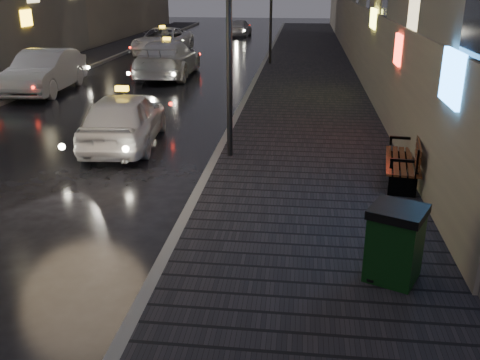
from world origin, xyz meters
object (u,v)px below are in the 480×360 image
object	(u,v)px
taxi_mid	(168,59)
taxi_near	(124,119)
car_left_mid	(45,71)
taxi_far	(163,41)
trash_bin	(395,243)
bench	(407,160)
lamp_near	(229,19)
car_far	(239,27)

from	to	relation	value
taxi_mid	taxi_near	bearing A→B (deg)	96.13
taxi_near	taxi_mid	distance (m)	11.20
car_left_mid	taxi_far	world-z (taller)	car_left_mid
trash_bin	taxi_near	bearing A→B (deg)	158.08
bench	taxi_near	xyz separation A→B (m)	(-7.14, 2.49, 0.09)
trash_bin	taxi_mid	distance (m)	19.37
taxi_near	taxi_far	size ratio (longest dim) A/B	0.79
lamp_near	bench	xyz separation A→B (m)	(4.08, -1.49, -2.82)
trash_bin	car_far	bearing A→B (deg)	124.90
trash_bin	taxi_mid	size ratio (longest dim) A/B	0.20
taxi_near	car_left_mid	world-z (taller)	car_left_mid
taxi_near	car_far	bearing A→B (deg)	-94.87
taxi_near	taxi_mid	world-z (taller)	taxi_mid
lamp_near	bench	size ratio (longest dim) A/B	2.50
taxi_far	lamp_near	bearing A→B (deg)	-66.81
taxi_far	taxi_mid	bearing A→B (deg)	-69.76
bench	car_left_mid	distance (m)	15.83
taxi_far	car_far	size ratio (longest dim) A/B	1.41
taxi_near	car_far	xyz separation A→B (m)	(-0.44, 30.77, -0.08)
taxi_near	car_far	size ratio (longest dim) A/B	1.12
taxi_near	car_far	distance (m)	30.77
taxi_mid	car_far	bearing A→B (deg)	-94.83
taxi_far	trash_bin	bearing A→B (deg)	-64.31
bench	car_far	world-z (taller)	car_far
taxi_mid	car_far	size ratio (longest dim) A/B	1.46
taxi_near	car_left_mid	xyz separation A→B (m)	(-5.59, 6.92, 0.08)
car_left_mid	car_far	distance (m)	24.40
taxi_near	taxi_far	xyz separation A→B (m)	(-3.82, 19.18, 0.03)
taxi_mid	car_far	xyz separation A→B (m)	(1.08, 19.68, -0.17)
trash_bin	taxi_near	size ratio (longest dim) A/B	0.26
bench	trash_bin	xyz separation A→B (m)	(-0.88, -4.15, 0.06)
lamp_near	car_left_mid	bearing A→B (deg)	137.51
car_far	trash_bin	bearing A→B (deg)	103.42
bench	car_far	distance (m)	34.11
trash_bin	taxi_far	xyz separation A→B (m)	(-10.09, 25.81, 0.05)
lamp_near	taxi_near	distance (m)	4.22
lamp_near	taxi_far	world-z (taller)	lamp_near
lamp_near	car_far	world-z (taller)	lamp_near
trash_bin	taxi_mid	world-z (taller)	taxi_mid
lamp_near	taxi_mid	xyz separation A→B (m)	(-4.58, 12.09, -2.64)
bench	car_far	xyz separation A→B (m)	(-7.58, 33.26, 0.01)
taxi_near	car_far	world-z (taller)	taxi_near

